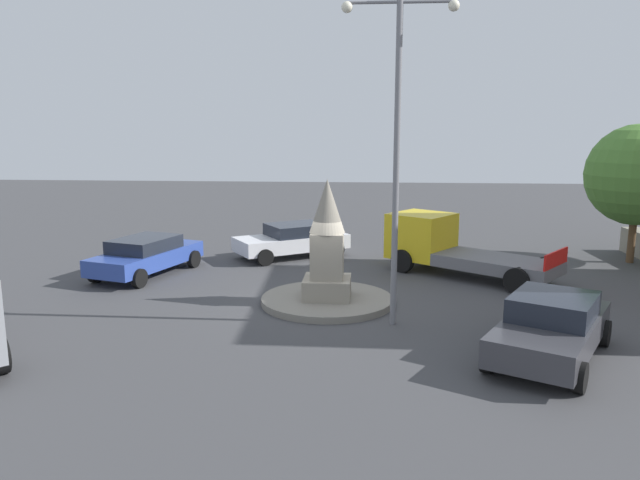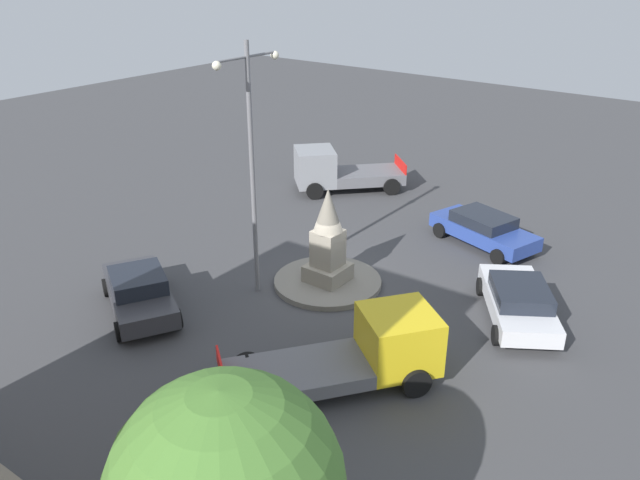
# 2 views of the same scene
# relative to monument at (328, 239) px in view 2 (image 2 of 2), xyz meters

# --- Properties ---
(ground_plane) EXTENTS (80.00, 80.00, 0.00)m
(ground_plane) POSITION_rel_monument_xyz_m (0.00, 0.00, -1.81)
(ground_plane) COLOR #424244
(traffic_island) EXTENTS (3.93, 3.93, 0.20)m
(traffic_island) POSITION_rel_monument_xyz_m (0.00, 0.00, -1.71)
(traffic_island) COLOR gray
(traffic_island) RESTS_ON ground
(monument) EXTENTS (1.39, 1.39, 3.52)m
(monument) POSITION_rel_monument_xyz_m (0.00, 0.00, 0.00)
(monument) COLOR gray
(monument) RESTS_ON traffic_island
(streetlamp) EXTENTS (2.86, 0.28, 8.68)m
(streetlamp) POSITION_rel_monument_xyz_m (-1.88, 1.74, 3.33)
(streetlamp) COLOR slate
(streetlamp) RESTS_ON ground
(car_white_near_island) EXTENTS (4.75, 3.98, 1.35)m
(car_white_near_island) POSITION_rel_monument_xyz_m (1.82, -6.42, -1.10)
(car_white_near_island) COLOR silver
(car_white_near_island) RESTS_ON ground
(car_blue_passing) EXTENTS (3.08, 4.83, 1.35)m
(car_blue_passing) POSITION_rel_monument_xyz_m (6.64, -3.06, -1.09)
(car_blue_passing) COLOR #2D479E
(car_blue_passing) RESTS_ON ground
(car_dark_grey_waiting) EXTENTS (3.74, 4.77, 1.47)m
(car_dark_grey_waiting) POSITION_rel_monument_xyz_m (-5.35, 3.91, -1.06)
(car_dark_grey_waiting) COLOR #38383D
(car_dark_grey_waiting) RESTS_ON ground
(truck_yellow_far_side) EXTENTS (5.97, 5.16, 2.06)m
(truck_yellow_far_side) POSITION_rel_monument_xyz_m (-4.06, -4.16, -0.83)
(truck_yellow_far_side) COLOR yellow
(truck_yellow_far_side) RESTS_ON ground
(truck_grey_parked_right) EXTENTS (5.38, 5.27, 2.20)m
(truck_grey_parked_right) POSITION_rel_monument_xyz_m (8.25, 5.65, -0.77)
(truck_grey_parked_right) COLOR gray
(truck_grey_parked_right) RESTS_ON ground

